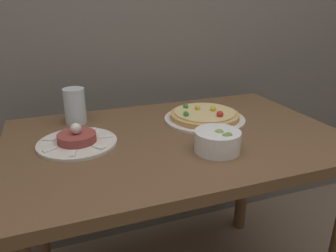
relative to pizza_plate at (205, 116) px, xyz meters
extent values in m
cube|color=brown|center=(-0.16, -0.10, -0.03)|extent=(1.11, 0.72, 0.03)
cylinder|color=brown|center=(-0.65, 0.20, -0.40)|extent=(0.06, 0.06, 0.69)
cylinder|color=brown|center=(0.34, 0.20, -0.40)|extent=(0.06, 0.06, 0.69)
cylinder|color=silver|center=(0.00, 0.00, -0.01)|extent=(0.30, 0.30, 0.01)
cylinder|color=tan|center=(0.00, 0.00, 0.00)|extent=(0.26, 0.26, 0.02)
cylinder|color=#E0C684|center=(0.00, 0.00, 0.02)|extent=(0.23, 0.23, 0.01)
sphere|color=#B22D23|center=(0.03, -0.07, 0.03)|extent=(0.03, 0.03, 0.03)
sphere|color=#387F33|center=(-0.08, -0.02, 0.03)|extent=(0.02, 0.02, 0.02)
sphere|color=#387F33|center=(-0.05, 0.07, 0.02)|extent=(0.02, 0.02, 0.02)
sphere|color=gold|center=(0.03, 0.00, 0.03)|extent=(0.02, 0.02, 0.02)
sphere|color=gold|center=(-0.02, 0.03, 0.03)|extent=(0.02, 0.02, 0.02)
cylinder|color=silver|center=(-0.48, -0.06, -0.01)|extent=(0.25, 0.25, 0.01)
cylinder|color=#933D38|center=(-0.48, -0.06, 0.01)|extent=(0.12, 0.12, 0.03)
sphere|color=silver|center=(-0.48, -0.06, 0.04)|extent=(0.03, 0.03, 0.03)
cube|color=white|center=(-0.38, -0.06, 0.00)|extent=(0.04, 0.02, 0.01)
cube|color=white|center=(-0.42, 0.01, 0.00)|extent=(0.04, 0.04, 0.01)
cube|color=white|center=(-0.50, 0.03, 0.00)|extent=(0.02, 0.04, 0.01)
cube|color=white|center=(-0.56, -0.02, 0.00)|extent=(0.04, 0.03, 0.01)
cube|color=white|center=(-0.56, -0.10, 0.00)|extent=(0.04, 0.03, 0.01)
cube|color=white|center=(-0.50, -0.15, 0.00)|extent=(0.02, 0.04, 0.01)
cube|color=white|center=(-0.42, -0.13, 0.00)|extent=(0.04, 0.04, 0.01)
cylinder|color=white|center=(-0.08, -0.26, 0.02)|extent=(0.14, 0.14, 0.06)
sphere|color=#668E42|center=(-0.08, -0.29, 0.04)|extent=(0.02, 0.02, 0.02)
sphere|color=#A3B25B|center=(-0.08, -0.26, 0.04)|extent=(0.03, 0.03, 0.03)
sphere|color=#8EA34C|center=(-0.08, -0.26, 0.04)|extent=(0.03, 0.03, 0.03)
sphere|color=#668E42|center=(-0.07, -0.29, 0.04)|extent=(0.03, 0.03, 0.03)
cylinder|color=silver|center=(-0.46, 0.14, 0.05)|extent=(0.08, 0.08, 0.13)
camera|label=1|loc=(-0.54, -1.05, 0.41)|focal=35.00mm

